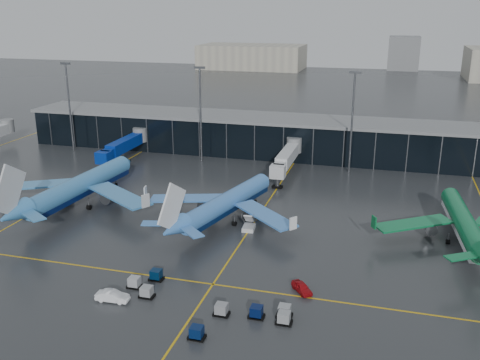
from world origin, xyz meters
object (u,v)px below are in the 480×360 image
(service_van_white, at_px, (112,296))
(airliner_aer_lingus, at_px, (465,211))
(airliner_arkefly, at_px, (80,174))
(mobile_airstair, at_px, (249,226))
(baggage_carts, at_px, (208,303))
(airliner_klm_near, at_px, (227,191))
(service_van_red, at_px, (302,287))

(service_van_white, bearing_deg, airliner_aer_lingus, -58.12)
(airliner_arkefly, distance_m, mobile_airstair, 38.37)
(airliner_arkefly, relative_size, mobile_airstair, 12.92)
(baggage_carts, height_order, service_van_white, baggage_carts)
(airliner_klm_near, relative_size, service_van_red, 9.29)
(baggage_carts, bearing_deg, airliner_klm_near, 102.07)
(service_van_white, bearing_deg, airliner_arkefly, 33.39)
(mobile_airstair, relative_size, service_van_red, 0.82)
(airliner_klm_near, bearing_deg, airliner_aer_lingus, 16.92)
(service_van_red, bearing_deg, airliner_aer_lingus, 7.67)
(airliner_arkefly, distance_m, airliner_klm_near, 32.41)
(airliner_klm_near, distance_m, mobile_airstair, 8.33)
(airliner_aer_lingus, bearing_deg, airliner_klm_near, 177.87)
(baggage_carts, bearing_deg, service_van_white, -172.29)
(airliner_arkefly, bearing_deg, airliner_klm_near, 4.04)
(baggage_carts, bearing_deg, airliner_aer_lingus, 42.82)
(baggage_carts, distance_m, service_van_white, 13.87)
(airliner_klm_near, bearing_deg, baggage_carts, -63.46)
(airliner_klm_near, bearing_deg, mobile_airstair, -20.23)
(service_van_red, bearing_deg, baggage_carts, 175.43)
(airliner_arkefly, relative_size, airliner_klm_near, 1.13)
(airliner_arkefly, xyz_separation_m, airliner_klm_near, (32.39, 0.02, -0.81))
(mobile_airstair, height_order, service_van_red, mobile_airstair)
(baggage_carts, bearing_deg, service_van_red, 34.08)
(airliner_aer_lingus, relative_size, service_van_white, 7.77)
(mobile_airstair, bearing_deg, service_van_red, -60.98)
(airliner_aer_lingus, xyz_separation_m, service_van_red, (-24.72, -25.89, -5.09))
(airliner_klm_near, xyz_separation_m, service_van_white, (-6.88, -33.98, -5.23))
(airliner_klm_near, height_order, service_van_white, airliner_klm_near)
(baggage_carts, relative_size, mobile_airstair, 7.46)
(airliner_arkefly, bearing_deg, service_van_white, -49.08)
(airliner_klm_near, bearing_deg, service_van_white, -86.98)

